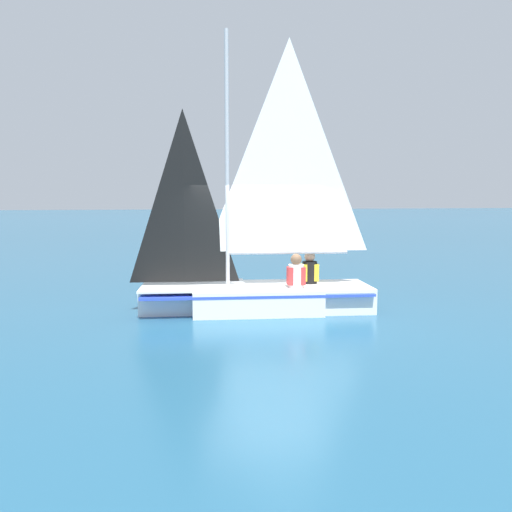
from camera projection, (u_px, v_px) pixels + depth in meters
ground_plane at (256, 310)px, 10.07m from camera, size 260.00×260.00×0.00m
sailboat_main at (259, 274)px, 9.99m from camera, size 2.31×4.72×5.44m
sailor_helm at (296, 281)px, 9.82m from camera, size 0.35×0.38×1.16m
sailor_crew at (310, 277)px, 10.30m from camera, size 0.35×0.38×1.16m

